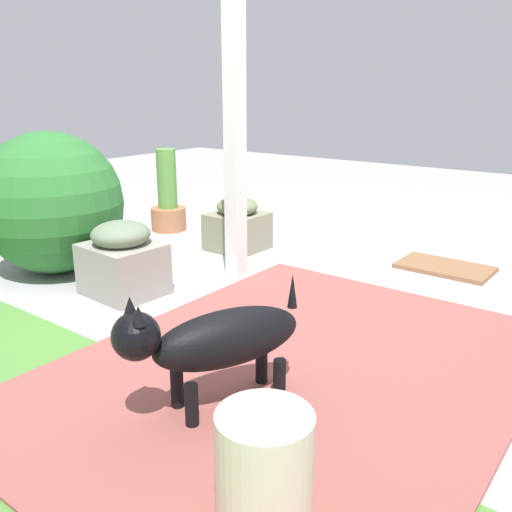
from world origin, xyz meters
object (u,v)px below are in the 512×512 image
(stone_planter_nearest, at_px, (237,226))
(terracotta_pot_spiky, at_px, (97,203))
(terracotta_pot_tall, at_px, (168,202))
(ceramic_urn, at_px, (264,474))
(doormat, at_px, (445,267))
(dog, at_px, (215,340))
(stone_planter_mid, at_px, (123,260))
(porch_pillar, at_px, (235,112))
(round_shrub, at_px, (52,203))

(stone_planter_nearest, distance_m, terracotta_pot_spiky, 1.24)
(stone_planter_nearest, height_order, terracotta_pot_spiky, terracotta_pot_spiky)
(terracotta_pot_tall, xyz_separation_m, ceramic_urn, (-2.70, 2.26, -0.06))
(stone_planter_nearest, relative_size, doormat, 0.67)
(dog, relative_size, ceramic_urn, 1.95)
(stone_planter_mid, bearing_deg, terracotta_pot_tall, -54.14)
(porch_pillar, distance_m, terracotta_pot_spiky, 1.75)
(terracotta_pot_tall, bearing_deg, terracotta_pot_spiky, 58.34)
(round_shrub, distance_m, terracotta_pot_tall, 1.28)
(porch_pillar, height_order, terracotta_pot_tall, porch_pillar)
(ceramic_urn, distance_m, doormat, 2.66)
(round_shrub, relative_size, dog, 1.28)
(terracotta_pot_tall, bearing_deg, stone_planter_mid, 125.86)
(ceramic_urn, bearing_deg, terracotta_pot_tall, -39.98)
(terracotta_pot_tall, xyz_separation_m, terracotta_pot_spiky, (0.31, 0.51, 0.03))
(stone_planter_nearest, relative_size, dog, 0.56)
(stone_planter_nearest, bearing_deg, terracotta_pot_spiky, 19.01)
(round_shrub, distance_m, terracotta_pot_spiky, 0.92)
(stone_planter_nearest, xyz_separation_m, terracotta_pot_tall, (0.86, -0.10, 0.07))
(round_shrub, bearing_deg, terracotta_pot_spiky, -54.96)
(stone_planter_nearest, xyz_separation_m, stone_planter_mid, (-0.06, 1.16, 0.03))
(ceramic_urn, bearing_deg, round_shrub, -22.17)
(terracotta_pot_spiky, xyz_separation_m, ceramic_urn, (-3.01, 1.75, -0.10))
(porch_pillar, relative_size, doormat, 3.48)
(round_shrub, xyz_separation_m, terracotta_pot_tall, (0.21, -1.25, -0.22))
(porch_pillar, bearing_deg, round_shrub, 31.47)
(porch_pillar, relative_size, stone_planter_mid, 4.54)
(stone_planter_mid, bearing_deg, ceramic_urn, 150.78)
(stone_planter_mid, bearing_deg, porch_pillar, -117.37)
(dog, bearing_deg, ceramic_urn, 143.06)
(dog, bearing_deg, terracotta_pot_spiky, -28.77)
(terracotta_pot_spiky, bearing_deg, dog, 151.23)
(stone_planter_mid, xyz_separation_m, doormat, (-1.40, -1.63, -0.20))
(porch_pillar, relative_size, round_shrub, 2.26)
(stone_planter_mid, xyz_separation_m, dog, (-1.27, 0.61, 0.09))
(porch_pillar, bearing_deg, stone_planter_mid, 62.63)
(porch_pillar, bearing_deg, ceramic_urn, 131.09)
(porch_pillar, height_order, stone_planter_mid, porch_pillar)
(stone_planter_mid, relative_size, round_shrub, 0.50)
(doormat, bearing_deg, porch_pillar, 42.53)
(stone_planter_nearest, relative_size, round_shrub, 0.43)
(dog, bearing_deg, porch_pillar, -53.71)
(terracotta_pot_spiky, distance_m, doormat, 2.78)
(stone_planter_mid, xyz_separation_m, round_shrub, (0.71, -0.02, 0.26))
(dog, height_order, doormat, dog)
(stone_planter_nearest, distance_m, doormat, 1.54)
(terracotta_pot_tall, height_order, terracotta_pot_spiky, terracotta_pot_tall)
(dog, bearing_deg, round_shrub, -17.70)
(stone_planter_nearest, relative_size, terracotta_pot_tall, 0.58)
(stone_planter_nearest, relative_size, stone_planter_mid, 0.87)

